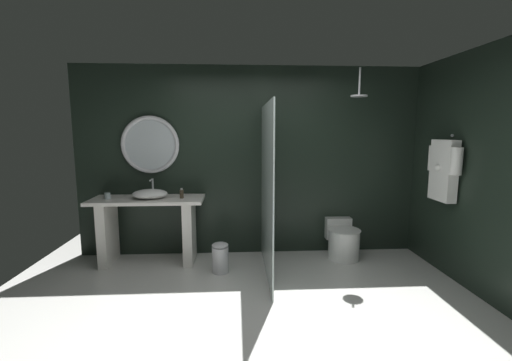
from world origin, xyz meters
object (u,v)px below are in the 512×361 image
at_px(toilet, 342,240).
at_px(waste_bin, 220,257).
at_px(vessel_sink, 150,194).
at_px(tumbler_cup, 108,196).
at_px(soap_dispenser, 182,194).
at_px(round_wall_mirror, 150,145).
at_px(rain_shower_head, 359,93).
at_px(hanging_bathrobe, 444,168).

height_order(toilet, waste_bin, toilet).
distance_m(vessel_sink, tumbler_cup, 0.53).
bearing_deg(toilet, tumbler_cup, -178.96).
distance_m(toilet, waste_bin, 1.70).
relative_size(vessel_sink, toilet, 0.71).
xyz_separation_m(tumbler_cup, soap_dispenser, (0.94, -0.00, 0.02)).
height_order(tumbler_cup, round_wall_mirror, round_wall_mirror).
distance_m(tumbler_cup, soap_dispenser, 0.94).
bearing_deg(waste_bin, soap_dispenser, 144.89).
bearing_deg(rain_shower_head, soap_dispenser, 176.98).
height_order(tumbler_cup, toilet, tumbler_cup).
relative_size(round_wall_mirror, rain_shower_head, 2.19).
xyz_separation_m(tumbler_cup, round_wall_mirror, (0.49, 0.30, 0.64)).
height_order(vessel_sink, toilet, vessel_sink).
distance_m(round_wall_mirror, rain_shower_head, 2.79).
relative_size(vessel_sink, hanging_bathrobe, 0.57).
relative_size(tumbler_cup, round_wall_mirror, 0.11).
height_order(rain_shower_head, toilet, rain_shower_head).
xyz_separation_m(tumbler_cup, rain_shower_head, (3.17, -0.12, 1.28)).
xyz_separation_m(vessel_sink, hanging_bathrobe, (3.55, -0.54, 0.37)).
distance_m(vessel_sink, rain_shower_head, 2.93).
relative_size(vessel_sink, waste_bin, 1.18).
xyz_separation_m(hanging_bathrobe, waste_bin, (-2.64, 0.18, -1.10)).
bearing_deg(waste_bin, tumbler_cup, 166.19).
relative_size(hanging_bathrobe, toilet, 1.26).
height_order(vessel_sink, hanging_bathrobe, hanging_bathrobe).
distance_m(round_wall_mirror, waste_bin, 1.78).
bearing_deg(hanging_bathrobe, toilet, 149.42).
height_order(soap_dispenser, waste_bin, soap_dispenser).
xyz_separation_m(toilet, waste_bin, (-1.65, -0.41, -0.05)).
relative_size(soap_dispenser, rain_shower_head, 0.38).
bearing_deg(vessel_sink, toilet, 1.04).
relative_size(round_wall_mirror, toilet, 1.23).
bearing_deg(rain_shower_head, vessel_sink, 177.21).
bearing_deg(tumbler_cup, hanging_bathrobe, -7.39).
bearing_deg(rain_shower_head, hanging_bathrobe, -24.33).
bearing_deg(soap_dispenser, waste_bin, -35.11).
distance_m(round_wall_mirror, hanging_bathrobe, 3.69).
relative_size(rain_shower_head, toilet, 0.56).
bearing_deg(round_wall_mirror, rain_shower_head, -8.81).
distance_m(vessel_sink, toilet, 2.65).
xyz_separation_m(round_wall_mirror, waste_bin, (0.95, -0.65, -1.35)).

